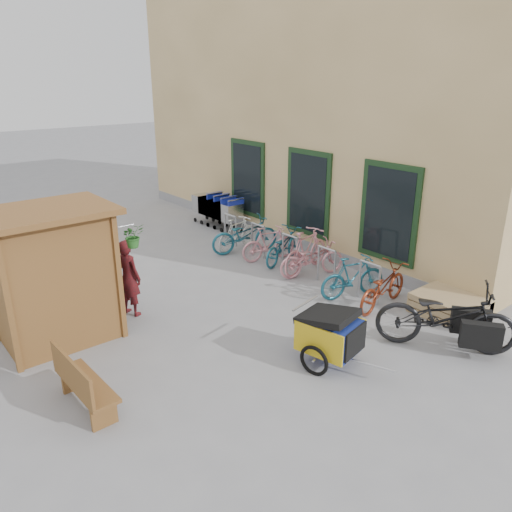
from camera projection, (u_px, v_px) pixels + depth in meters
ground at (287, 335)px, 9.09m from camera, size 80.00×80.00×0.00m
building at (346, 109)px, 15.03m from camera, size 6.07×13.00×7.00m
kiosk at (46, 259)px, 8.39m from camera, size 2.49×1.65×2.40m
bike_rack at (290, 249)px, 12.03m from camera, size 0.05×5.35×0.86m
pallet_stack at (448, 305)px, 9.79m from camera, size 1.00×1.20×0.40m
bench at (81, 383)px, 6.94m from camera, size 0.44×1.36×0.86m
shopping_carts at (217, 207)px, 15.33m from camera, size 0.60×2.01×1.07m
child_trailer at (330, 333)px, 8.07m from camera, size 1.06×1.69×0.97m
cargo_bike at (447, 317)px, 8.47m from camera, size 1.98×2.33×1.21m
person_kiosk at (129, 278)px, 9.65m from camera, size 0.54×0.66×1.54m
bike_0 at (383, 287)px, 10.06m from camera, size 1.75×0.81×0.88m
bike_1 at (353, 277)px, 10.50m from camera, size 1.58×0.86×0.92m
bike_2 at (312, 258)px, 11.64m from camera, size 1.73×1.05×0.86m
bike_3 at (306, 251)px, 11.87m from camera, size 1.81×0.84×1.05m
bike_4 at (283, 246)px, 12.49m from camera, size 1.72×1.04×0.85m
bike_5 at (269, 244)px, 12.62m from camera, size 1.53×0.77×0.89m
bike_6 at (245, 235)px, 13.17m from camera, size 1.94×1.14×0.96m
bike_7 at (237, 234)px, 13.41m from camera, size 1.52×0.69×0.88m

